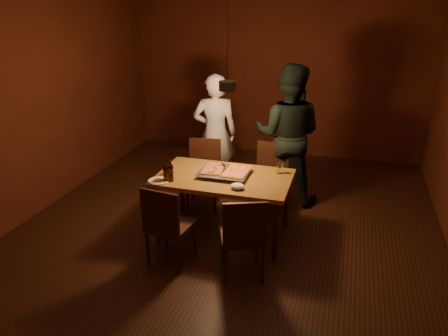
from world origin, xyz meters
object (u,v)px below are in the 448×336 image
(pendant_lamp, at_px, (227,85))
(diner_white, at_px, (215,134))
(diner_dark, at_px, (288,135))
(chair_far_right, at_px, (270,171))
(dining_table, at_px, (224,182))
(beer_bottle_a, at_px, (166,172))
(chair_near_right, at_px, (244,232))
(pizza_tray, at_px, (225,173))
(plate_slice, at_px, (158,181))
(chair_near_left, at_px, (166,220))
(beer_bottle_b, at_px, (170,170))
(chair_far_left, at_px, (204,167))

(pendant_lamp, bearing_deg, diner_white, 113.69)
(diner_dark, bearing_deg, chair_far_right, 67.65)
(dining_table, distance_m, beer_bottle_a, 0.68)
(chair_near_right, xyz_separation_m, diner_dark, (0.11, 1.95, 0.40))
(pizza_tray, relative_size, diner_dark, 0.29)
(pizza_tray, xyz_separation_m, plate_slice, (-0.64, -0.39, -0.01))
(chair_near_left, distance_m, beer_bottle_b, 0.60)
(chair_near_right, bearing_deg, beer_bottle_b, 131.56)
(chair_far_right, bearing_deg, plate_slice, 52.03)
(chair_far_right, xyz_separation_m, diner_dark, (0.15, 0.34, 0.40))
(chair_far_right, bearing_deg, pendant_lamp, 65.78)
(beer_bottle_b, distance_m, diner_white, 1.54)
(dining_table, relative_size, pizza_tray, 2.73)
(pizza_tray, xyz_separation_m, pendant_lamp, (0.01, 0.06, 0.99))
(chair_far_left, relative_size, diner_white, 0.29)
(dining_table, relative_size, plate_slice, 6.59)
(dining_table, bearing_deg, plate_slice, -151.49)
(chair_near_left, bearing_deg, diner_white, 100.50)
(dining_table, relative_size, beer_bottle_b, 6.09)
(beer_bottle_b, bearing_deg, diner_white, 89.10)
(pendant_lamp, bearing_deg, chair_far_right, 62.66)
(chair_near_right, height_order, beer_bottle_a, beer_bottle_a)
(beer_bottle_b, relative_size, diner_dark, 0.13)
(chair_far_right, bearing_deg, diner_dark, -110.21)
(diner_dark, height_order, pendant_lamp, pendant_lamp)
(chair_far_left, height_order, pendant_lamp, pendant_lamp)
(dining_table, xyz_separation_m, chair_far_right, (0.38, 0.83, -0.14))
(chair_near_right, height_order, beer_bottle_b, beer_bottle_b)
(chair_near_right, height_order, pizza_tray, chair_near_right)
(plate_slice, distance_m, diner_dark, 1.93)
(beer_bottle_a, bearing_deg, plate_slice, -167.77)
(dining_table, distance_m, chair_near_right, 0.90)
(pizza_tray, height_order, pendant_lamp, pendant_lamp)
(chair_far_left, bearing_deg, plate_slice, 72.10)
(diner_dark, distance_m, pendant_lamp, 1.45)
(dining_table, distance_m, pizza_tray, 0.11)
(chair_far_right, distance_m, diner_dark, 0.55)
(chair_far_right, relative_size, plate_slice, 2.13)
(dining_table, xyz_separation_m, beer_bottle_a, (-0.56, -0.33, 0.19))
(chair_far_right, distance_m, beer_bottle_a, 1.53)
(pendant_lamp, bearing_deg, beer_bottle_b, -143.49)
(dining_table, height_order, chair_far_left, chair_far_left)
(chair_near_right, height_order, diner_white, diner_white)
(chair_near_right, distance_m, diner_dark, 1.99)
(chair_near_left, distance_m, diner_white, 2.05)
(chair_near_right, bearing_deg, pizza_tray, 96.49)
(chair_near_right, relative_size, pizza_tray, 0.99)
(dining_table, relative_size, pendant_lamp, 1.36)
(pizza_tray, bearing_deg, chair_near_right, -61.54)
(chair_near_left, height_order, pizza_tray, chair_near_left)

